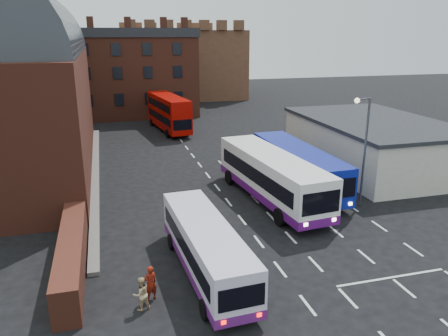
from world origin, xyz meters
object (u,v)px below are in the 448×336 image
object	(u,v)px
pedestrian_red	(150,283)
bus_white_inbound	(271,174)
street_lamp	(363,142)
pedestrian_beige	(141,294)
bus_red_double	(169,112)
bus_white_outbound	(206,245)
bus_blue	(298,165)

from	to	relation	value
pedestrian_red	bus_white_inbound	bearing A→B (deg)	-155.45
street_lamp	pedestrian_beige	distance (m)	17.78
pedestrian_beige	bus_red_double	bearing A→B (deg)	-119.49
bus_white_outbound	bus_red_double	xyz separation A→B (m)	(3.19, 33.69, 0.71)
bus_white_inbound	bus_red_double	xyz separation A→B (m)	(-3.55, 25.22, 0.27)
pedestrian_red	bus_white_outbound	bearing A→B (deg)	-173.82
bus_red_double	pedestrian_red	size ratio (longest dim) A/B	6.47
bus_white_inbound	bus_blue	size ratio (longest dim) A/B	1.07
bus_blue	bus_red_double	world-z (taller)	bus_red_double
bus_white_inbound	pedestrian_red	distance (m)	13.96
street_lamp	pedestrian_beige	size ratio (longest dim) A/B	4.93
bus_red_double	pedestrian_red	xyz separation A→B (m)	(-6.13, -35.22, -1.44)
bus_white_inbound	pedestrian_beige	xyz separation A→B (m)	(-10.14, -10.63, -1.24)
bus_blue	bus_white_inbound	bearing A→B (deg)	31.54
bus_red_double	pedestrian_beige	distance (m)	36.48
pedestrian_red	pedestrian_beige	xyz separation A→B (m)	(-0.47, -0.62, -0.07)
bus_white_outbound	bus_blue	bearing A→B (deg)	43.76
bus_white_inbound	bus_red_double	bearing A→B (deg)	-87.80
bus_white_inbound	bus_red_double	size ratio (longest dim) A/B	1.16
bus_white_outbound	street_lamp	world-z (taller)	street_lamp
bus_blue	pedestrian_beige	distance (m)	18.07
pedestrian_red	bus_red_double	bearing A→B (deg)	-121.28
bus_white_inbound	bus_blue	distance (m)	3.42
bus_blue	street_lamp	world-z (taller)	street_lamp
street_lamp	bus_red_double	bearing A→B (deg)	107.61
street_lamp	bus_white_inbound	bearing A→B (deg)	152.59
bus_red_double	street_lamp	bearing A→B (deg)	99.61
bus_white_outbound	bus_white_inbound	distance (m)	10.83
pedestrian_beige	bus_blue	bearing A→B (deg)	-155.23
bus_red_double	pedestrian_red	bearing A→B (deg)	72.14
street_lamp	pedestrian_red	distance (m)	17.08
bus_red_double	bus_white_outbound	bearing A→B (deg)	76.59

